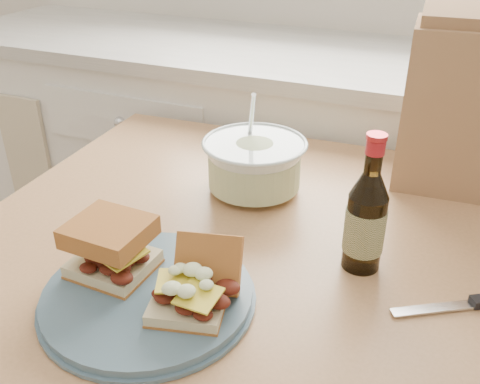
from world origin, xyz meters
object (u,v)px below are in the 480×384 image
at_px(plate, 148,295).
at_px(paper_bag, 469,110).
at_px(coleslaw_bowl, 254,167).
at_px(beer_bottle, 366,220).
at_px(dining_table, 235,290).

relative_size(plate, paper_bag, 0.96).
height_order(plate, coleslaw_bowl, coleslaw_bowl).
relative_size(plate, beer_bottle, 1.34).
xyz_separation_m(coleslaw_bowl, paper_bag, (0.38, 0.19, 0.11)).
bearing_deg(paper_bag, dining_table, -136.31).
height_order(plate, beer_bottle, beer_bottle).
bearing_deg(paper_bag, plate, -128.13).
bearing_deg(dining_table, beer_bottle, -0.04).
xyz_separation_m(beer_bottle, paper_bag, (0.12, 0.36, 0.08)).
xyz_separation_m(dining_table, paper_bag, (0.35, 0.37, 0.28)).
xyz_separation_m(coleslaw_bowl, beer_bottle, (0.26, -0.17, 0.03)).
bearing_deg(coleslaw_bowl, dining_table, -79.40).
distance_m(coleslaw_bowl, beer_bottle, 0.31).
height_order(coleslaw_bowl, beer_bottle, beer_bottle).
bearing_deg(plate, paper_bag, 55.44).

